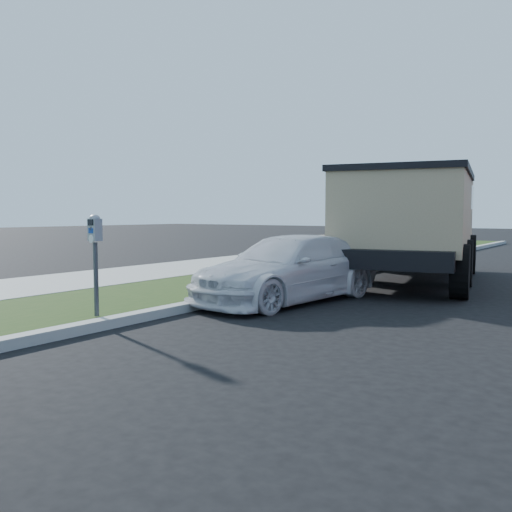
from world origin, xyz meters
The scene contains 5 objects.
ground centered at (0.00, 0.00, 0.00)m, with size 120.00×120.00×0.00m, color black.
streetside centered at (-5.57, 2.00, 0.07)m, with size 6.12×50.00×0.15m.
parking_meter centered at (-2.88, -1.14, 1.27)m, with size 0.23×0.16×1.55m.
white_wagon centered at (-1.76, 2.61, 0.64)m, with size 1.79×4.41×1.28m, color silver.
dump_truck centered at (-0.93, 7.33, 1.59)m, with size 4.17×7.62×2.83m.
Camera 1 is at (3.89, -6.38, 1.71)m, focal length 38.00 mm.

